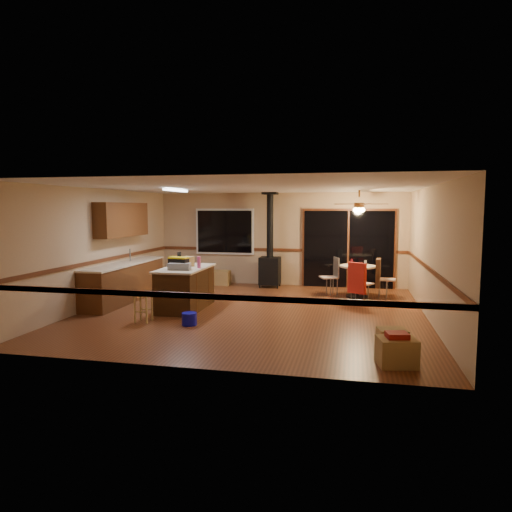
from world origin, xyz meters
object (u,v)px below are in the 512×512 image
(chair_near, at_px, (358,278))
(box_corner_b, at_px, (392,340))
(dining_table, at_px, (357,276))
(bar_stool, at_px, (143,308))
(wood_stove, at_px, (270,261))
(blue_bucket, at_px, (189,319))
(toolbox_grey, at_px, (179,266))
(toolbox_black, at_px, (179,264))
(chair_left, at_px, (333,272))
(box_corner_a, at_px, (397,352))
(box_under_window, at_px, (221,278))
(kitchen_island, at_px, (185,288))
(chair_right, at_px, (379,273))

(chair_near, xyz_separation_m, box_corner_b, (0.50, -3.38, -0.43))
(dining_table, bearing_deg, chair_near, -90.33)
(bar_stool, bearing_deg, wood_stove, 68.91)
(blue_bucket, relative_size, chair_near, 0.40)
(toolbox_grey, distance_m, toolbox_black, 0.16)
(chair_left, xyz_separation_m, box_corner_b, (1.10, -4.36, -0.42))
(box_corner_a, bearing_deg, toolbox_black, 148.70)
(box_under_window, bearing_deg, dining_table, -14.77)
(dining_table, distance_m, box_under_window, 3.92)
(blue_bucket, bearing_deg, chair_near, 40.02)
(toolbox_black, height_order, bar_stool, toolbox_black)
(dining_table, bearing_deg, bar_stool, -139.97)
(chair_left, bearing_deg, chair_near, -58.85)
(kitchen_island, distance_m, chair_near, 3.86)
(kitchen_island, xyz_separation_m, box_under_window, (-0.13, 3.10, -0.25))
(kitchen_island, xyz_separation_m, bar_stool, (-0.37, -1.27, -0.18))
(wood_stove, relative_size, box_under_window, 4.95)
(kitchen_island, relative_size, bar_stool, 3.04)
(wood_stove, height_order, toolbox_black, wood_stove)
(chair_left, relative_size, box_under_window, 1.01)
(dining_table, height_order, chair_right, chair_right)
(toolbox_grey, bearing_deg, chair_right, 31.54)
(kitchen_island, bearing_deg, blue_bucket, -66.40)
(blue_bucket, height_order, chair_right, chair_right)
(toolbox_grey, distance_m, chair_near, 3.99)
(wood_stove, height_order, toolbox_grey, wood_stove)
(wood_stove, bearing_deg, kitchen_island, -113.09)
(chair_right, bearing_deg, toolbox_grey, -148.46)
(kitchen_island, bearing_deg, bar_stool, -106.09)
(kitchen_island, bearing_deg, box_corner_a, -33.90)
(kitchen_island, distance_m, blue_bucket, 1.48)
(box_corner_a, bearing_deg, bar_stool, 161.41)
(chair_left, bearing_deg, wood_stove, 155.18)
(toolbox_grey, bearing_deg, box_corner_a, -30.33)
(bar_stool, bearing_deg, chair_left, 45.77)
(kitchen_island, bearing_deg, toolbox_black, -102.28)
(kitchen_island, height_order, chair_left, chair_left)
(toolbox_black, xyz_separation_m, dining_table, (3.70, 2.34, -0.48))
(chair_near, bearing_deg, bar_stool, -147.82)
(box_corner_a, bearing_deg, box_under_window, 126.01)
(toolbox_grey, bearing_deg, chair_near, 24.18)
(box_corner_a, bearing_deg, blue_bucket, 157.67)
(toolbox_black, bearing_deg, chair_right, 29.70)
(toolbox_grey, height_order, box_corner_b, toolbox_grey)
(kitchen_island, height_order, box_under_window, kitchen_island)
(wood_stove, bearing_deg, dining_table, -21.91)
(dining_table, bearing_deg, kitchen_island, -150.05)
(toolbox_grey, height_order, bar_stool, toolbox_grey)
(wood_stove, xyz_separation_m, blue_bucket, (-0.72, -4.37, -0.61))
(dining_table, bearing_deg, box_corner_b, -83.29)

